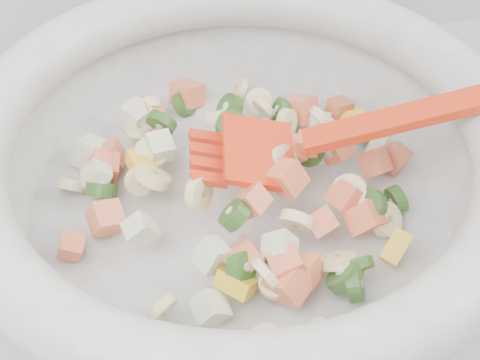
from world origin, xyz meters
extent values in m
cylinder|color=silver|center=(0.10, 1.50, 0.91)|extent=(0.35, 0.35, 0.02)
torus|color=silver|center=(0.10, 1.50, 0.99)|extent=(0.42, 0.42, 0.05)
cylinder|color=#FFF0AA|center=(0.09, 1.41, 0.95)|extent=(0.02, 0.04, 0.04)
cylinder|color=#FFF0AA|center=(0.02, 1.52, 0.95)|extent=(0.03, 0.02, 0.03)
cylinder|color=#FFF0AA|center=(0.15, 1.56, 0.95)|extent=(0.03, 0.03, 0.03)
cylinder|color=#FFF0AA|center=(0.14, 1.60, 0.94)|extent=(0.03, 0.03, 0.03)
cylinder|color=#FFF0AA|center=(0.09, 1.58, 0.95)|extent=(0.03, 0.03, 0.03)
cylinder|color=#FFF0AA|center=(0.15, 1.42, 0.94)|extent=(0.03, 0.03, 0.02)
cylinder|color=#FFF0AA|center=(-0.03, 1.55, 0.93)|extent=(0.03, 0.03, 0.03)
cylinder|color=#FFF0AA|center=(0.12, 1.63, 0.93)|extent=(0.02, 0.04, 0.03)
cylinder|color=#FFF0AA|center=(0.18, 1.57, 0.94)|extent=(0.02, 0.03, 0.03)
cylinder|color=#FFF0AA|center=(0.10, 1.41, 0.94)|extent=(0.02, 0.02, 0.01)
cylinder|color=#FFF0AA|center=(0.17, 1.47, 0.95)|extent=(0.03, 0.03, 0.03)
cylinder|color=#FFF0AA|center=(0.08, 1.37, 0.93)|extent=(0.03, 0.03, 0.02)
cylinder|color=#FFF0AA|center=(0.14, 1.58, 0.95)|extent=(0.02, 0.03, 0.03)
cylinder|color=#FFF0AA|center=(0.13, 1.50, 0.96)|extent=(0.03, 0.04, 0.03)
cylinder|color=#FFF0AA|center=(0.12, 1.37, 0.93)|extent=(0.03, 0.03, 0.03)
cylinder|color=#FFF0AA|center=(0.20, 1.45, 0.94)|extent=(0.03, 0.03, 0.03)
cylinder|color=#FFF0AA|center=(0.03, 1.55, 0.95)|extent=(0.04, 0.04, 0.02)
cylinder|color=#FFF0AA|center=(0.13, 1.45, 0.95)|extent=(0.03, 0.02, 0.03)
cylinder|color=#FFF0AA|center=(0.02, 1.41, 0.94)|extent=(0.03, 0.03, 0.04)
cylinder|color=#FFF0AA|center=(0.06, 1.48, 0.96)|extent=(0.03, 0.03, 0.03)
cylinder|color=#FFF0AA|center=(0.03, 1.59, 0.93)|extent=(0.02, 0.02, 0.02)
cylinder|color=#FFF0AA|center=(0.04, 1.62, 0.93)|extent=(0.03, 0.02, 0.03)
cylinder|color=#FFF0AA|center=(0.12, 1.54, 0.96)|extent=(0.03, 0.02, 0.03)
cylinder|color=#FFF0AA|center=(0.03, 1.52, 0.95)|extent=(0.04, 0.04, 0.02)
cylinder|color=#FFF0AA|center=(0.18, 1.53, 0.94)|extent=(0.04, 0.03, 0.03)
cylinder|color=#FFF0AA|center=(-0.01, 1.55, 0.93)|extent=(0.03, 0.02, 0.03)
cube|color=#FF8550|center=(0.00, 1.57, 0.93)|extent=(0.03, 0.03, 0.03)
cube|color=#FF8550|center=(-0.04, 1.48, 0.93)|extent=(0.02, 0.02, 0.02)
cube|color=#FF8550|center=(0.15, 1.45, 0.95)|extent=(0.03, 0.03, 0.03)
cube|color=#FF8550|center=(0.20, 1.58, 0.93)|extent=(0.03, 0.03, 0.02)
cube|color=#FF8550|center=(0.16, 1.52, 0.96)|extent=(0.03, 0.02, 0.02)
cube|color=#FF8550|center=(0.14, 1.52, 0.96)|extent=(0.03, 0.03, 0.03)
cube|color=#FF8550|center=(0.17, 1.58, 0.94)|extent=(0.03, 0.04, 0.03)
cube|color=#FF8550|center=(0.11, 1.41, 0.95)|extent=(0.03, 0.02, 0.03)
cube|color=#FF8550|center=(0.04, 1.62, 0.93)|extent=(0.03, 0.02, 0.03)
cube|color=#FF8550|center=(0.00, 1.56, 0.94)|extent=(0.03, 0.03, 0.03)
cube|color=#FF8550|center=(0.13, 1.48, 0.97)|extent=(0.03, 0.03, 0.03)
cube|color=#FF8550|center=(0.10, 1.47, 0.96)|extent=(0.03, 0.03, 0.03)
cube|color=#FF8550|center=(0.23, 1.52, 0.93)|extent=(0.03, 0.03, 0.03)
cube|color=#FF8550|center=(0.12, 1.41, 0.94)|extent=(0.03, 0.03, 0.03)
cube|color=#FF8550|center=(0.18, 1.45, 0.94)|extent=(0.03, 0.03, 0.04)
cube|color=#FF8550|center=(0.04, 1.56, 0.95)|extent=(0.03, 0.03, 0.04)
cube|color=#FF8550|center=(0.21, 1.50, 0.94)|extent=(0.03, 0.03, 0.03)
cube|color=#FF8550|center=(0.08, 1.43, 0.95)|extent=(0.03, 0.03, 0.04)
cube|color=#FF8550|center=(-0.01, 1.50, 0.94)|extent=(0.03, 0.03, 0.03)
cube|color=#FF8550|center=(0.11, 1.40, 0.94)|extent=(0.04, 0.04, 0.03)
cube|color=#FF8550|center=(0.17, 1.47, 0.95)|extent=(0.03, 0.03, 0.03)
cube|color=#FF8550|center=(0.18, 1.52, 0.95)|extent=(0.03, 0.03, 0.03)
cube|color=#FF8550|center=(0.08, 1.64, 0.93)|extent=(0.04, 0.04, 0.03)
cylinder|color=#479531|center=(-0.01, 1.53, 0.94)|extent=(0.04, 0.03, 0.03)
cylinder|color=#479531|center=(0.11, 1.59, 0.94)|extent=(0.03, 0.03, 0.03)
cylinder|color=#479531|center=(0.08, 1.46, 0.96)|extent=(0.03, 0.03, 0.03)
cylinder|color=#479531|center=(0.19, 1.46, 0.94)|extent=(0.03, 0.04, 0.03)
cylinder|color=#479531|center=(0.15, 1.40, 0.94)|extent=(0.02, 0.04, 0.03)
cylinder|color=#479531|center=(0.07, 1.63, 0.93)|extent=(0.03, 0.03, 0.03)
cylinder|color=#479531|center=(0.16, 1.52, 0.95)|extent=(0.03, 0.03, 0.03)
cylinder|color=#479531|center=(0.05, 1.59, 0.95)|extent=(0.03, 0.03, 0.03)
cylinder|color=#479531|center=(0.15, 1.58, 0.94)|extent=(0.02, 0.03, 0.03)
cylinder|color=#479531|center=(0.10, 1.55, 0.96)|extent=(0.04, 0.04, 0.03)
cylinder|color=#479531|center=(0.08, 1.42, 0.95)|extent=(0.03, 0.03, 0.03)
cylinder|color=#479531|center=(0.21, 1.47, 0.93)|extent=(0.02, 0.03, 0.03)
cylinder|color=#479531|center=(0.16, 1.41, 0.94)|extent=(0.03, 0.02, 0.03)
cylinder|color=#479531|center=(0.22, 1.55, 0.93)|extent=(0.03, 0.03, 0.02)
cylinder|color=#479531|center=(0.15, 1.40, 0.94)|extent=(0.04, 0.04, 0.03)
cube|color=beige|center=(0.18, 1.57, 0.93)|extent=(0.02, 0.02, 0.03)
cube|color=beige|center=(0.01, 1.47, 0.95)|extent=(0.03, 0.02, 0.03)
cube|color=beige|center=(0.04, 1.55, 0.96)|extent=(0.02, 0.03, 0.02)
cube|color=beige|center=(-0.01, 1.54, 0.94)|extent=(0.02, 0.02, 0.03)
cube|color=beige|center=(0.22, 1.53, 0.93)|extent=(0.03, 0.02, 0.03)
cube|color=beige|center=(0.06, 1.43, 0.95)|extent=(0.03, 0.03, 0.03)
cube|color=beige|center=(0.03, 1.61, 0.93)|extent=(0.03, 0.03, 0.03)
cube|color=beige|center=(0.18, 1.55, 0.94)|extent=(0.03, 0.02, 0.02)
cube|color=beige|center=(0.11, 1.43, 0.95)|extent=(0.03, 0.03, 0.03)
cube|color=beige|center=(0.05, 1.40, 0.94)|extent=(0.03, 0.02, 0.03)
cube|color=beige|center=(0.17, 1.52, 0.95)|extent=(0.03, 0.03, 0.03)
cube|color=beige|center=(-0.01, 1.58, 0.93)|extent=(0.04, 0.03, 0.04)
cube|color=yellow|center=(0.21, 1.57, 0.93)|extent=(0.03, 0.03, 0.02)
cube|color=yellow|center=(0.07, 1.41, 0.94)|extent=(0.03, 0.03, 0.02)
cube|color=yellow|center=(0.15, 1.53, 0.95)|extent=(0.03, 0.02, 0.03)
cube|color=yellow|center=(0.19, 1.42, 0.94)|extent=(0.03, 0.03, 0.02)
cube|color=yellow|center=(0.02, 1.54, 0.95)|extent=(0.02, 0.03, 0.02)
cube|color=red|center=(0.11, 1.51, 0.97)|extent=(0.07, 0.07, 0.03)
cube|color=red|center=(0.08, 1.53, 0.97)|extent=(0.03, 0.01, 0.01)
cube|color=red|center=(0.07, 1.52, 0.97)|extent=(0.03, 0.01, 0.01)
cube|color=red|center=(0.07, 1.50, 0.97)|extent=(0.03, 0.01, 0.01)
cube|color=red|center=(0.07, 1.49, 0.97)|extent=(0.03, 0.01, 0.01)
cube|color=red|center=(0.24, 1.48, 1.01)|extent=(0.20, 0.05, 0.06)
camera|label=1|loc=(0.00, 1.12, 1.35)|focal=55.00mm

